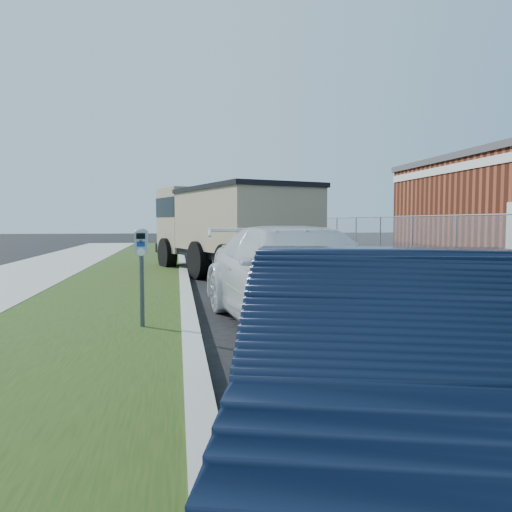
{
  "coord_description": "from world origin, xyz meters",
  "views": [
    {
      "loc": [
        -2.77,
        -7.65,
        1.61
      ],
      "look_at": [
        -1.4,
        1.0,
        1.0
      ],
      "focal_mm": 35.0,
      "sensor_mm": 36.0,
      "label": 1
    }
  ],
  "objects": [
    {
      "name": "streetside",
      "position": [
        -5.57,
        2.0,
        0.07
      ],
      "size": [
        6.12,
        50.0,
        0.15
      ],
      "color": "#999991",
      "rests_on": "ground"
    },
    {
      "name": "dump_truck",
      "position": [
        -1.3,
        7.46,
        1.52
      ],
      "size": [
        4.62,
        7.34,
        2.71
      ],
      "rotation": [
        0.0,
        0.0,
        0.33
      ],
      "color": "black",
      "rests_on": "ground"
    },
    {
      "name": "chainlink_fence",
      "position": [
        6.0,
        7.0,
        1.26
      ],
      "size": [
        0.06,
        30.06,
        30.0
      ],
      "color": "slate",
      "rests_on": "ground"
    },
    {
      "name": "white_wagon",
      "position": [
        -0.93,
        -0.3,
        0.77
      ],
      "size": [
        2.81,
        5.54,
        1.54
      ],
      "primitive_type": "imported",
      "rotation": [
        0.0,
        0.0,
        0.13
      ],
      "color": "silver",
      "rests_on": "ground"
    },
    {
      "name": "parking_meter",
      "position": [
        -3.27,
        -0.54,
        1.13
      ],
      "size": [
        0.19,
        0.13,
        1.39
      ],
      "rotation": [
        0.0,
        0.0,
        -0.0
      ],
      "color": "#3F4247",
      "rests_on": "ground"
    },
    {
      "name": "navy_sedan",
      "position": [
        -1.62,
        -5.14,
        0.72
      ],
      "size": [
        2.56,
        4.63,
        1.45
      ],
      "primitive_type": "imported",
      "rotation": [
        0.0,
        0.0,
        -0.25
      ],
      "color": "black",
      "rests_on": "ground"
    },
    {
      "name": "ground",
      "position": [
        0.0,
        0.0,
        0.0
      ],
      "size": [
        120.0,
        120.0,
        0.0
      ],
      "primitive_type": "plane",
      "color": "black",
      "rests_on": "ground"
    }
  ]
}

